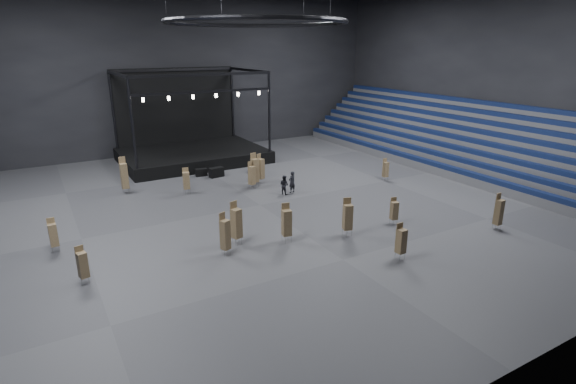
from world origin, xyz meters
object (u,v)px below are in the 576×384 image
chair_stack_5 (236,223)px  chair_stack_6 (252,175)px  chair_stack_0 (255,170)px  stage (190,146)px  crew_member (284,185)px  chair_stack_12 (394,210)px  flight_case_left (201,172)px  chair_stack_14 (186,180)px  chair_stack_8 (386,169)px  chair_stack_11 (82,264)px  chair_stack_10 (348,216)px  chair_stack_3 (124,175)px  chair_stack_9 (401,240)px  chair_stack_2 (53,234)px  chair_stack_4 (225,234)px  chair_stack_1 (287,222)px  chair_stack_7 (261,168)px  man_center (292,182)px  flight_case_right (255,168)px  chair_stack_13 (499,211)px  flight_case_mid (216,172)px

chair_stack_5 → chair_stack_6: size_ratio=1.16×
chair_stack_0 → chair_stack_6: (-0.47, -0.37, -0.28)m
stage → chair_stack_5: size_ratio=5.14×
crew_member → chair_stack_0: bearing=-0.1°
chair_stack_12 → flight_case_left: bearing=124.6°
chair_stack_5 → chair_stack_14: bearing=70.4°
chair_stack_8 → chair_stack_11: bearing=-165.7°
chair_stack_8 → chair_stack_5: bearing=-160.7°
chair_stack_6 → chair_stack_10: chair_stack_10 is taller
stage → chair_stack_3: bearing=-135.0°
chair_stack_9 → chair_stack_11: chair_stack_9 is taller
chair_stack_14 → chair_stack_0: bearing=1.0°
chair_stack_2 → chair_stack_4: (8.51, -5.43, 0.22)m
chair_stack_1 → chair_stack_11: size_ratio=1.21×
chair_stack_7 → man_center: 3.82m
flight_case_right → flight_case_left: bearing=166.8°
chair_stack_4 → chair_stack_5: size_ratio=0.95×
chair_stack_13 → stage: bearing=111.3°
chair_stack_1 → chair_stack_13: same height
chair_stack_0 → crew_member: bearing=-73.0°
chair_stack_6 → man_center: (2.38, -2.59, -0.32)m
stage → chair_stack_6: stage is taller
chair_stack_4 → man_center: size_ratio=1.44×
stage → chair_stack_10: size_ratio=5.61×
flight_case_right → chair_stack_10: (-1.53, -16.48, 0.93)m
chair_stack_1 → crew_member: size_ratio=1.57×
chair_stack_0 → chair_stack_9: 16.36m
chair_stack_4 → chair_stack_11: size_ratio=1.26×
flight_case_right → crew_member: size_ratio=0.72×
flight_case_right → man_center: 7.26m
stage → man_center: bearing=-76.3°
flight_case_mid → chair_stack_2: chair_stack_2 is taller
chair_stack_2 → chair_stack_3: 10.84m
flight_case_left → chair_stack_12: 19.13m
chair_stack_2 → flight_case_left: bearing=37.5°
chair_stack_13 → chair_stack_0: bearing=120.0°
stage → chair_stack_11: stage is taller
man_center → flight_case_mid: bearing=-79.7°
chair_stack_9 → flight_case_right: bearing=85.4°
chair_stack_1 → chair_stack_14: size_ratio=1.16×
stage → chair_stack_8: bearing=-52.0°
chair_stack_5 → chair_stack_6: bearing=42.1°
chair_stack_1 → chair_stack_9: (4.41, -5.24, -0.17)m
chair_stack_14 → stage: bearing=82.1°
chair_stack_12 → chair_stack_9: bearing=-116.5°
chair_stack_0 → chair_stack_10: (0.54, -12.20, -0.18)m
chair_stack_9 → chair_stack_4: bearing=145.0°
chair_stack_1 → chair_stack_10: size_ratio=0.99×
chair_stack_5 → chair_stack_11: bearing=165.8°
chair_stack_5 → chair_stack_11: size_ratio=1.33×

